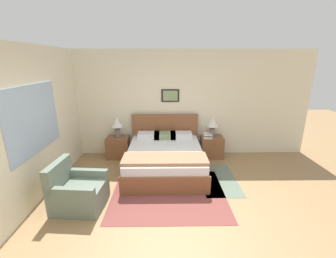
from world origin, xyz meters
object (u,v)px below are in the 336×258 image
(nightstand_by_door, at_px, (212,147))
(table_lamp_by_door, at_px, (213,123))
(nightstand_near_window, at_px, (118,147))
(table_lamp_near_window, at_px, (117,124))
(bed, at_px, (165,158))
(armchair, at_px, (77,192))

(nightstand_by_door, relative_size, table_lamp_by_door, 1.06)
(nightstand_near_window, distance_m, table_lamp_by_door, 2.41)
(table_lamp_near_window, distance_m, table_lamp_by_door, 2.33)
(bed, relative_size, nightstand_near_window, 3.52)
(table_lamp_near_window, bearing_deg, bed, -32.50)
(table_lamp_by_door, bearing_deg, nightstand_near_window, -179.63)
(armchair, bearing_deg, nightstand_by_door, 131.59)
(nightstand_near_window, height_order, table_lamp_by_door, table_lamp_by_door)
(nightstand_near_window, relative_size, table_lamp_near_window, 1.06)
(armchair, relative_size, nightstand_by_door, 1.50)
(nightstand_by_door, bearing_deg, bed, -148.25)
(nightstand_by_door, xyz_separation_m, table_lamp_near_window, (-2.33, 0.02, 0.61))
(armchair, bearing_deg, table_lamp_near_window, 176.24)
(nightstand_near_window, height_order, table_lamp_near_window, table_lamp_near_window)
(armchair, relative_size, table_lamp_near_window, 1.59)
(bed, distance_m, table_lamp_by_door, 1.50)
(table_lamp_near_window, relative_size, table_lamp_by_door, 1.00)
(nightstand_by_door, xyz_separation_m, table_lamp_by_door, (-0.00, 0.02, 0.61))
(bed, distance_m, nightstand_by_door, 1.38)
(nightstand_by_door, relative_size, table_lamp_near_window, 1.06)
(table_lamp_near_window, bearing_deg, nightstand_by_door, -0.38)
(armchair, distance_m, table_lamp_near_window, 2.11)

